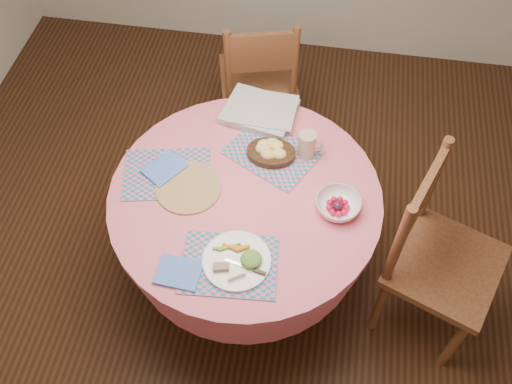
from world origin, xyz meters
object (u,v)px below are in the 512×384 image
dinner_plate (238,261)px  latte_mug (307,145)px  chair_right (435,254)px  fruit_bowl (338,205)px  dining_table (246,218)px  wicker_trivet (189,187)px  bread_bowl (271,150)px  chair_back (259,78)px

dinner_plate → latte_mug: bearing=71.2°
chair_right → fruit_bowl: chair_right is taller
dining_table → chair_right: 0.89m
wicker_trivet → bread_bowl: 0.42m
wicker_trivet → fruit_bowl: fruit_bowl is taller
wicker_trivet → latte_mug: latte_mug is taller
dining_table → chair_back: 1.03m
chair_right → latte_mug: 0.77m
dinner_plate → chair_right: bearing=19.3°
chair_back → dinner_plate: bearing=80.9°
fruit_bowl → wicker_trivet: bearing=179.5°
chair_right → latte_mug: chair_right is taller
chair_right → bread_bowl: 0.89m
dining_table → chair_back: chair_back is taller
latte_mug → fruit_bowl: latte_mug is taller
chair_back → wicker_trivet: bearing=66.7°
dining_table → fruit_bowl: (0.42, -0.01, 0.22)m
dining_table → bread_bowl: bread_bowl is taller
dining_table → latte_mug: size_ratio=9.01×
dining_table → wicker_trivet: bearing=-178.4°
dinner_plate → latte_mug: (0.21, 0.63, 0.05)m
dining_table → latte_mug: bearing=48.0°
dining_table → chair_right: bearing=-3.4°
dining_table → dinner_plate: dinner_plate is taller
chair_right → chair_back: size_ratio=1.10×
dinner_plate → latte_mug: size_ratio=2.07×
wicker_trivet → chair_right: bearing=-2.3°
bread_bowl → latte_mug: bearing=10.5°
dinner_plate → fruit_bowl: size_ratio=1.15×
wicker_trivet → latte_mug: 0.58m
dinner_plate → bread_bowl: size_ratio=1.24×
dinner_plate → fruit_bowl: (0.38, 0.34, 0.01)m
bread_bowl → fruit_bowl: bearing=-37.5°
bread_bowl → dinner_plate: bearing=-94.5°
dining_table → fruit_bowl: size_ratio=5.01×
dining_table → bread_bowl: (0.08, 0.24, 0.23)m
chair_right → dinner_plate: chair_right is taller
dinner_plate → fruit_bowl: 0.51m
chair_right → bread_bowl: size_ratio=4.62×
chair_right → dinner_plate: size_ratio=3.73×
chair_back → dining_table: bearing=81.0°
fruit_bowl → latte_mug: bearing=120.4°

